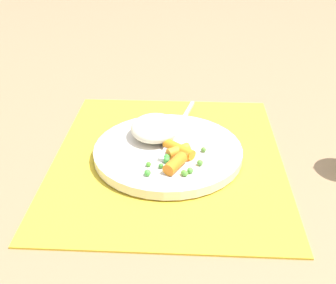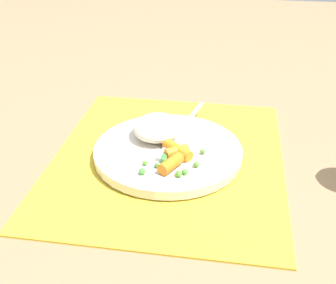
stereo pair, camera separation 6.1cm
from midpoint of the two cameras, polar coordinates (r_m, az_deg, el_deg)
name	(u,v)px [view 2 (the right image)]	position (r m, az deg, el deg)	size (l,w,h in m)	color
ground_plane	(168,159)	(0.69, 2.55, -2.26)	(2.40, 2.40, 0.00)	#997551
placemat	(168,157)	(0.68, 2.56, -2.05)	(0.42, 0.36, 0.01)	gold
plate	(168,151)	(0.68, 2.58, -1.32)	(0.23, 0.23, 0.01)	silver
rice_mound	(157,127)	(0.70, 1.08, 1.88)	(0.09, 0.08, 0.03)	beige
carrot_portion	(175,154)	(0.64, 3.67, -1.67)	(0.09, 0.05, 0.02)	orange
pea_scatter	(170,162)	(0.63, 3.02, -2.72)	(0.10, 0.09, 0.01)	#59A537
fork	(177,135)	(0.71, 3.69, 0.92)	(0.21, 0.06, 0.01)	silver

